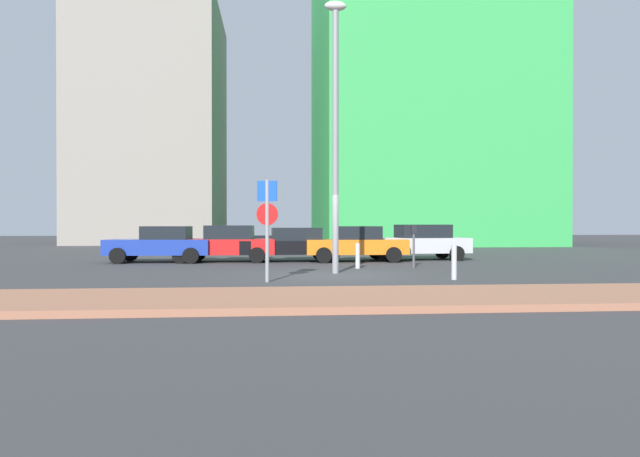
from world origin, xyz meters
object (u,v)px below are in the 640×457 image
object	(u,v)px
parking_sign_post	(267,218)
parked_car_silver	(417,242)
parked_car_red	(224,243)
parked_car_orange	(356,244)
traffic_bollard_mid	(454,262)
parking_meter	(414,241)
street_lamp	(335,117)
traffic_bollard_near	(358,256)
parked_car_black	(294,244)
parked_car_blue	(161,244)

from	to	relation	value
parking_sign_post	parked_car_silver	bearing A→B (deg)	53.44
parked_car_red	parked_car_orange	bearing A→B (deg)	-3.13
parking_sign_post	traffic_bollard_mid	size ratio (longest dim) A/B	2.85
parking_meter	street_lamp	xyz separation A→B (m)	(-3.02, -1.85, 3.99)
parked_car_red	traffic_bollard_near	distance (m)	6.39
street_lamp	traffic_bollard_near	xyz separation A→B (m)	(1.00, 1.81, -4.53)
parked_car_orange	parked_car_red	bearing A→B (deg)	176.87
parked_car_orange	parking_sign_post	distance (m)	8.76
parked_car_silver	parking_meter	distance (m)	4.56
parked_car_black	parking_sign_post	xyz separation A→B (m)	(-1.04, -8.25, 1.00)
parked_car_blue	traffic_bollard_near	xyz separation A→B (m)	(7.55, -3.79, -0.31)
traffic_bollard_near	traffic_bollard_mid	distance (m)	4.60
parked_car_blue	parked_car_black	xyz separation A→B (m)	(5.45, 0.16, -0.02)
parked_car_orange	traffic_bollard_mid	size ratio (longest dim) A/B	4.36
parked_car_red	parked_car_orange	world-z (taller)	parked_car_red
parked_car_silver	traffic_bollard_mid	distance (m)	8.59
parking_sign_post	street_lamp	distance (m)	4.60
parking_sign_post	traffic_bollard_mid	bearing A→B (deg)	2.22
parked_car_orange	parking_meter	bearing A→B (deg)	-66.80
parking_sign_post	parking_meter	bearing A→B (deg)	40.00
parking_meter	traffic_bollard_mid	world-z (taller)	parking_meter
parked_car_red	traffic_bollard_mid	size ratio (longest dim) A/B	4.66
parking_meter	traffic_bollard_near	xyz separation A→B (m)	(-2.03, -0.04, -0.53)
parked_car_silver	street_lamp	world-z (taller)	street_lamp
parking_meter	traffic_bollard_near	distance (m)	2.09
street_lamp	traffic_bollard_near	distance (m)	4.98
parked_car_black	parking_sign_post	bearing A→B (deg)	-97.16
parked_car_blue	parked_car_silver	bearing A→B (deg)	3.24
parking_meter	traffic_bollard_near	world-z (taller)	parking_meter
parking_meter	parked_car_orange	bearing A→B (deg)	113.20
traffic_bollard_near	parked_car_blue	bearing A→B (deg)	153.34
parking_sign_post	parked_car_blue	bearing A→B (deg)	118.63
street_lamp	parked_car_orange	bearing A→B (deg)	74.65
parked_car_black	traffic_bollard_near	distance (m)	4.49
parked_car_blue	parking_meter	xyz separation A→B (m)	(9.58, -3.75, 0.22)
parked_car_silver	street_lamp	bearing A→B (deg)	-124.74
parking_meter	traffic_bollard_mid	xyz separation A→B (m)	(0.09, -4.13, -0.49)
parked_car_blue	parked_car_black	world-z (taller)	parked_car_blue
parked_car_orange	traffic_bollard_mid	bearing A→B (deg)	-78.12
traffic_bollard_near	street_lamp	bearing A→B (deg)	-118.85
parked_car_blue	traffic_bollard_mid	world-z (taller)	parked_car_blue
parked_car_red	street_lamp	xyz separation A→B (m)	(4.04, -5.73, 4.20)
parked_car_black	parking_sign_post	distance (m)	8.37
parked_car_black	parked_car_orange	size ratio (longest dim) A/B	1.06
parking_sign_post	parking_meter	size ratio (longest dim) A/B	1.82
traffic_bollard_mid	street_lamp	bearing A→B (deg)	143.79
parked_car_orange	parked_car_silver	bearing A→B (deg)	15.61
traffic_bollard_near	traffic_bollard_mid	world-z (taller)	traffic_bollard_mid
parked_car_blue	parked_car_black	bearing A→B (deg)	1.70
parked_car_red	parking_sign_post	size ratio (longest dim) A/B	1.63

